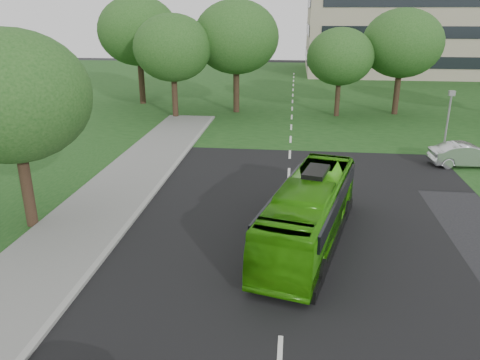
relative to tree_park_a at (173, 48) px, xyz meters
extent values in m
plane|color=black|center=(10.57, -24.70, -6.16)|extent=(160.00, 160.00, 0.00)
cube|color=black|center=(10.57, -4.70, -6.15)|extent=(14.00, 120.00, 0.01)
cube|color=black|center=(10.57, -10.70, -6.15)|extent=(80.00, 12.00, 0.01)
cube|color=silver|center=(10.57, -9.70, -6.14)|extent=(0.15, 90.00, 0.01)
cube|color=gray|center=(3.47, -29.70, -6.08)|extent=(0.25, 60.00, 0.15)
cube|color=#194316|center=(10.57, 20.30, -6.14)|extent=(120.00, 60.00, 0.01)
cylinder|color=black|center=(0.00, 0.00, -4.44)|extent=(0.52, 0.52, 3.44)
ellipsoid|color=#1B4918|center=(0.00, 0.00, 0.02)|extent=(6.83, 6.83, 5.81)
cylinder|color=black|center=(5.22, 3.11, -4.25)|extent=(0.57, 0.57, 3.81)
ellipsoid|color=#1B4918|center=(5.22, 3.11, 0.79)|extent=(7.84, 7.84, 6.66)
cylinder|color=black|center=(14.67, 2.33, -4.66)|extent=(0.45, 0.45, 2.99)
ellipsoid|color=#1B4918|center=(14.67, 2.33, -0.79)|extent=(5.95, 5.95, 5.05)
cylinder|color=black|center=(20.21, 3.84, -4.37)|extent=(0.54, 0.54, 3.58)
ellipsoid|color=#1B4918|center=(20.21, 3.84, 0.30)|extent=(7.20, 7.20, 6.12)
cylinder|color=black|center=(-5.13, 6.44, -4.11)|extent=(0.62, 0.62, 4.10)
ellipsoid|color=#1B4918|center=(-5.13, 6.44, 1.16)|extent=(8.04, 8.04, 6.83)
cylinder|color=black|center=(-0.89, -23.21, -4.53)|extent=(0.49, 0.49, 3.26)
ellipsoid|color=#1B4918|center=(-0.89, -23.21, -0.30)|extent=(6.48, 6.48, 5.51)
imported|color=#318F0C|center=(11.50, -23.45, -4.80)|extent=(4.58, 10.03, 2.72)
imported|color=silver|center=(21.54, -11.94, -5.43)|extent=(4.52, 1.86, 1.46)
cylinder|color=gray|center=(20.57, -10.46, -4.06)|extent=(0.13, 0.13, 4.20)
cube|color=gray|center=(20.57, -10.46, -1.85)|extent=(0.41, 0.37, 0.32)
camera|label=1|loc=(10.67, -41.31, 2.99)|focal=35.00mm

